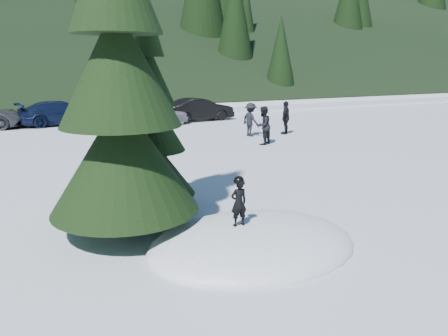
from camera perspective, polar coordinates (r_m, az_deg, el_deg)
name	(u,v)px	position (r m, az deg, el deg)	size (l,w,h in m)	color
ground	(253,246)	(9.26, 3.76, -10.11)	(200.00, 200.00, 0.00)	white
snow_mound	(253,246)	(9.26, 3.76, -10.11)	(4.48, 3.52, 0.96)	white
spruce_tall	(119,82)	(9.40, -13.53, 10.81)	(3.20, 3.20, 8.60)	black
spruce_short	(150,129)	(11.11, -9.64, 5.07)	(2.20, 2.20, 5.37)	black
child_skier	(239,203)	(8.84, 1.93, -4.56)	(0.35, 0.23, 0.97)	black
adult_0	(263,126)	(20.23, 5.13, 5.55)	(0.86, 0.67, 1.77)	black
adult_1	(286,118)	(23.37, 8.06, 6.52)	(1.02, 0.42, 1.73)	black
adult_2	(251,120)	(22.49, 3.49, 6.33)	(1.11, 0.64, 1.71)	black
car_3	(61,113)	(28.40, -20.47, 6.76)	(2.03, 4.98, 1.45)	#0E1734
car_4	(154,114)	(26.73, -9.07, 7.01)	(1.64, 4.09, 1.39)	gray
car_5	(199,109)	(28.58, -3.22, 7.66)	(1.55, 4.45, 1.47)	black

